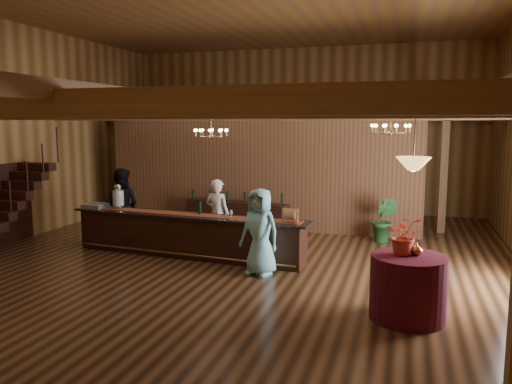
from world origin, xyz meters
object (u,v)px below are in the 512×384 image
(raffle_drum, at_px, (290,214))
(staff_second, at_px, (122,206))
(guest, at_px, (260,232))
(pendant_lamp, at_px, (413,164))
(bartender, at_px, (217,215))
(floor_plant, at_px, (384,220))
(round_table, at_px, (408,287))
(beverage_dispenser, at_px, (118,197))
(backbar_shelf, at_px, (237,216))
(chandelier_left, at_px, (211,133))
(chandelier_right, at_px, (390,128))
(tasting_bar, at_px, (187,235))

(raffle_drum, bearing_deg, staff_second, 168.49)
(staff_second, relative_size, guest, 1.09)
(raffle_drum, height_order, pendant_lamp, pendant_lamp)
(bartender, distance_m, floor_plant, 4.22)
(round_table, distance_m, staff_second, 7.53)
(raffle_drum, bearing_deg, floor_plant, 58.34)
(round_table, bearing_deg, pendant_lamp, 180.00)
(raffle_drum, bearing_deg, beverage_dispenser, 173.84)
(backbar_shelf, height_order, chandelier_left, chandelier_left)
(raffle_drum, bearing_deg, guest, -128.29)
(floor_plant, bearing_deg, staff_second, -162.72)
(staff_second, bearing_deg, pendant_lamp, 150.71)
(raffle_drum, height_order, backbar_shelf, raffle_drum)
(raffle_drum, bearing_deg, chandelier_right, 28.79)
(chandelier_left, distance_m, chandelier_right, 4.06)
(chandelier_left, xyz_separation_m, chandelier_right, (4.05, -0.03, 0.11))
(round_table, height_order, guest, guest)
(raffle_drum, distance_m, pendant_lamp, 3.41)
(bartender, xyz_separation_m, guest, (1.49, -1.53, 0.01))
(pendant_lamp, height_order, bartender, pendant_lamp)
(beverage_dispenser, distance_m, guest, 4.01)
(tasting_bar, distance_m, chandelier_left, 2.44)
(backbar_shelf, height_order, bartender, bartender)
(staff_second, xyz_separation_m, floor_plant, (6.30, 1.96, -0.36))
(chandelier_right, xyz_separation_m, bartender, (-3.86, -0.11, -2.03))
(tasting_bar, bearing_deg, chandelier_right, 15.25)
(beverage_dispenser, relative_size, bartender, 0.35)
(staff_second, relative_size, floor_plant, 1.62)
(beverage_dispenser, xyz_separation_m, raffle_drum, (4.31, -0.47, -0.11))
(pendant_lamp, bearing_deg, chandelier_right, 98.08)
(backbar_shelf, height_order, chandelier_right, chandelier_right)
(tasting_bar, bearing_deg, pendant_lamp, -21.48)
(tasting_bar, bearing_deg, raffle_drum, -1.04)
(chandelier_right, bearing_deg, beverage_dispenser, -174.68)
(tasting_bar, height_order, staff_second, staff_second)
(tasting_bar, relative_size, staff_second, 3.07)
(chandelier_right, distance_m, pendant_lamp, 3.24)
(round_table, distance_m, guest, 3.23)
(round_table, distance_m, chandelier_left, 5.97)
(tasting_bar, bearing_deg, beverage_dispenser, 178.58)
(beverage_dispenser, relative_size, chandelier_left, 0.75)
(beverage_dispenser, height_order, staff_second, staff_second)
(floor_plant, bearing_deg, chandelier_right, -86.11)
(round_table, xyz_separation_m, bartender, (-4.31, 3.06, 0.35))
(guest, bearing_deg, chandelier_left, 151.07)
(raffle_drum, height_order, bartender, bartender)
(raffle_drum, bearing_deg, chandelier_left, 153.55)
(beverage_dispenser, bearing_deg, backbar_shelf, 50.78)
(floor_plant, bearing_deg, chandelier_left, -155.31)
(pendant_lamp, bearing_deg, round_table, 0.00)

